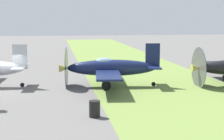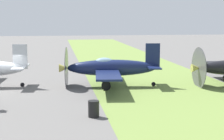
# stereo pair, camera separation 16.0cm
# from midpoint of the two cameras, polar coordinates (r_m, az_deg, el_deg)

# --- Properties ---
(ground_plane) EXTENTS (160.00, 160.00, 0.00)m
(ground_plane) POSITION_cam_midpoint_polar(r_m,az_deg,el_deg) (28.69, -16.13, -2.77)
(ground_plane) COLOR #605E5B
(grass_verge) EXTENTS (120.00, 11.00, 0.01)m
(grass_verge) POSITION_cam_midpoint_polar(r_m,az_deg,el_deg) (29.58, 7.51, -2.18)
(grass_verge) COLOR olive
(grass_verge) RESTS_ON ground
(airplane_wingman) EXTENTS (9.88, 7.83, 3.50)m
(airplane_wingman) POSITION_cam_midpoint_polar(r_m,az_deg,el_deg) (28.02, -0.16, 0.34)
(airplane_wingman) COLOR #141E47
(airplane_wingman) RESTS_ON ground
(fuel_drum) EXTENTS (0.60, 0.60, 0.90)m
(fuel_drum) POSITION_cam_midpoint_polar(r_m,az_deg,el_deg) (19.66, -2.66, -6.12)
(fuel_drum) COLOR black
(fuel_drum) RESTS_ON ground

